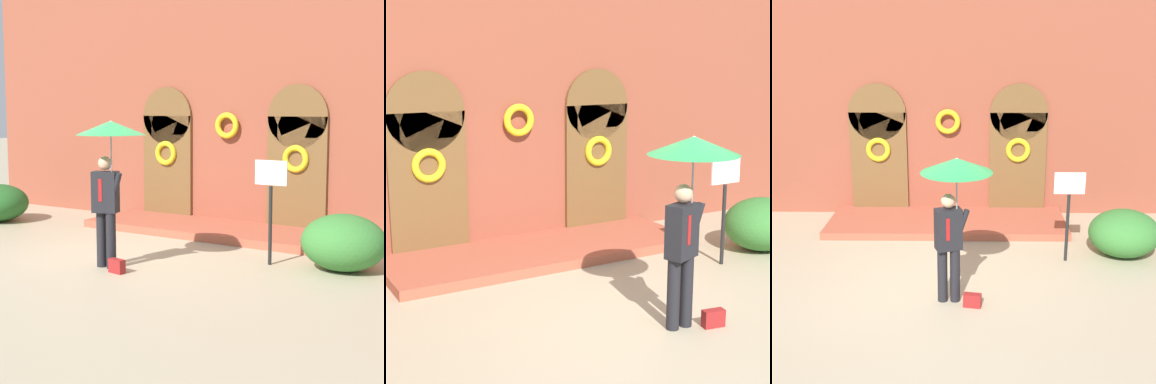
% 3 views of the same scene
% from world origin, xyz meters
% --- Properties ---
extents(ground_plane, '(80.00, 80.00, 0.00)m').
position_xyz_m(ground_plane, '(0.00, 0.00, 0.00)').
color(ground_plane, tan).
extents(building_facade, '(14.00, 2.30, 5.60)m').
position_xyz_m(building_facade, '(-0.00, 4.15, 2.68)').
color(building_facade, brown).
rests_on(building_facade, ground).
extents(person_with_umbrella, '(1.10, 1.10, 2.36)m').
position_xyz_m(person_with_umbrella, '(0.28, -0.37, 1.91)').
color(person_with_umbrella, black).
rests_on(person_with_umbrella, ground).
extents(handbag, '(0.30, 0.16, 0.22)m').
position_xyz_m(handbag, '(0.55, -0.57, 0.11)').
color(handbag, maroon).
rests_on(handbag, ground).
extents(sign_post, '(0.56, 0.06, 1.72)m').
position_xyz_m(sign_post, '(2.32, 1.23, 1.16)').
color(sign_post, black).
rests_on(sign_post, ground).
extents(shrub_right, '(1.35, 1.23, 0.90)m').
position_xyz_m(shrub_right, '(3.47, 1.50, 0.45)').
color(shrub_right, '#387A33').
rests_on(shrub_right, ground).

